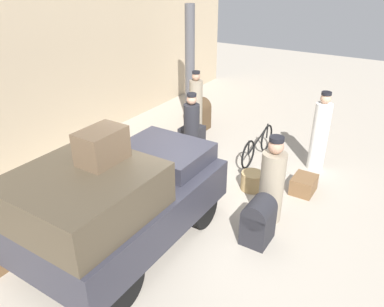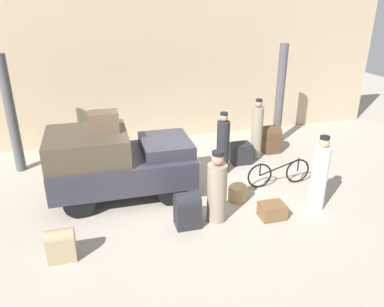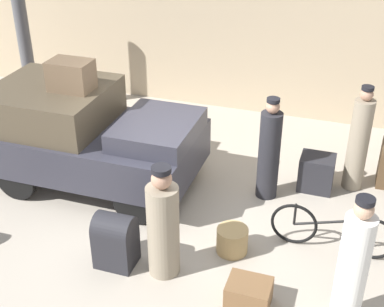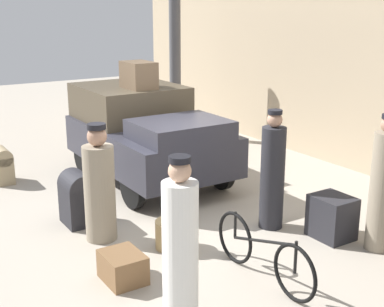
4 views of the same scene
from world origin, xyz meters
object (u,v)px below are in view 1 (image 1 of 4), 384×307
(suitcase_tan_flat, at_px, (258,220))
(trunk_on_truck_roof, at_px, (102,146))
(wicker_basket, at_px, (252,181))
(trunk_barrel_dark, at_px, (199,114))
(porter_carrying_trunk, at_px, (320,134))
(porter_standing_middle, at_px, (192,134))
(bicycle, at_px, (258,145))
(porter_with_bicycle, at_px, (196,109))
(suitcase_black_upright, at_px, (304,185))
(conductor_in_dark_uniform, at_px, (272,184))
(truck, at_px, (118,199))
(trunk_large_brown, at_px, (192,138))

(suitcase_tan_flat, distance_m, trunk_on_truck_roof, 2.76)
(wicker_basket, distance_m, trunk_barrel_dark, 3.32)
(porter_carrying_trunk, height_order, suitcase_tan_flat, porter_carrying_trunk)
(wicker_basket, relative_size, porter_standing_middle, 0.26)
(bicycle, xyz_separation_m, porter_with_bicycle, (0.17, 1.81, 0.50))
(suitcase_black_upright, distance_m, trunk_barrel_dark, 3.86)
(porter_with_bicycle, bearing_deg, trunk_on_truck_roof, -164.55)
(porter_with_bicycle, relative_size, conductor_in_dark_uniform, 1.12)
(porter_standing_middle, height_order, porter_with_bicycle, porter_with_bicycle)
(porter_carrying_trunk, xyz_separation_m, porter_standing_middle, (-1.42, 2.38, -0.03))
(truck, distance_m, trunk_large_brown, 3.80)
(bicycle, height_order, suitcase_black_upright, bicycle)
(truck, height_order, wicker_basket, truck)
(porter_standing_middle, distance_m, trunk_on_truck_roof, 3.32)
(wicker_basket, xyz_separation_m, porter_with_bicycle, (1.48, 2.26, 0.65))
(suitcase_black_upright, bearing_deg, trunk_barrel_dark, 64.50)
(suitcase_tan_flat, bearing_deg, porter_standing_middle, 55.26)
(porter_standing_middle, relative_size, trunk_large_brown, 2.89)
(trunk_large_brown, bearing_deg, porter_standing_middle, -147.95)
(bicycle, bearing_deg, conductor_in_dark_uniform, -151.41)
(suitcase_black_upright, distance_m, trunk_on_truck_roof, 4.27)
(porter_carrying_trunk, bearing_deg, trunk_barrel_dark, 81.28)
(truck, bearing_deg, porter_standing_middle, 10.00)
(porter_with_bicycle, relative_size, trunk_large_brown, 3.04)
(suitcase_tan_flat, bearing_deg, truck, 126.08)
(trunk_barrel_dark, bearing_deg, truck, -162.67)
(porter_standing_middle, relative_size, conductor_in_dark_uniform, 1.06)
(porter_carrying_trunk, xyz_separation_m, suitcase_black_upright, (-1.14, -0.09, -0.65))
(porter_carrying_trunk, xyz_separation_m, trunk_large_brown, (-0.69, 2.84, -0.52))
(truck, height_order, suitcase_black_upright, truck)
(porter_standing_middle, distance_m, porter_with_bicycle, 1.49)
(porter_with_bicycle, distance_m, trunk_barrel_dark, 0.80)
(suitcase_tan_flat, bearing_deg, porter_carrying_trunk, -1.70)
(porter_with_bicycle, relative_size, trunk_barrel_dark, 2.10)
(bicycle, xyz_separation_m, suitcase_black_upright, (-0.86, -1.38, -0.17))
(wicker_basket, height_order, trunk_large_brown, trunk_large_brown)
(wicker_basket, bearing_deg, suitcase_black_upright, -63.93)
(porter_standing_middle, distance_m, trunk_large_brown, 1.00)
(bicycle, bearing_deg, suitcase_tan_flat, -156.43)
(conductor_in_dark_uniform, bearing_deg, porter_standing_middle, 67.45)
(porter_carrying_trunk, bearing_deg, suitcase_tan_flat, 178.30)
(truck, bearing_deg, trunk_large_brown, 14.96)
(truck, relative_size, trunk_large_brown, 5.62)
(trunk_large_brown, bearing_deg, trunk_barrel_dark, 24.06)
(porter_with_bicycle, relative_size, suitcase_black_upright, 3.34)
(conductor_in_dark_uniform, bearing_deg, bicycle, 28.59)
(trunk_large_brown, height_order, trunk_on_truck_roof, trunk_on_truck_roof)
(porter_carrying_trunk, distance_m, suitcase_tan_flat, 3.04)
(wicker_basket, bearing_deg, porter_carrying_trunk, -27.55)
(truck, xyz_separation_m, wicker_basket, (2.72, -1.04, -0.72))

